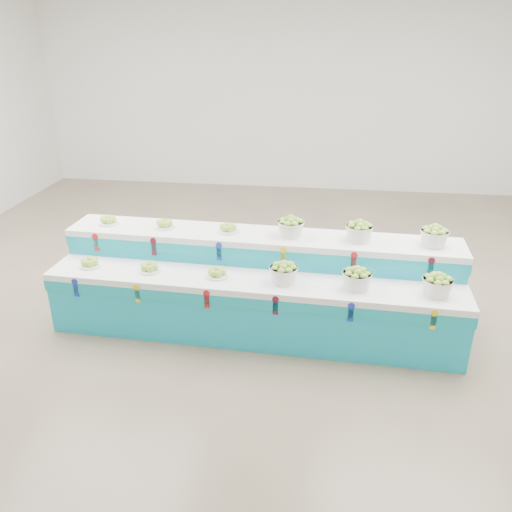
{
  "coord_description": "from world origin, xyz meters",
  "views": [
    {
      "loc": [
        0.88,
        -5.74,
        3.17
      ],
      "look_at": [
        0.19,
        -0.63,
        0.87
      ],
      "focal_mm": 36.29,
      "sensor_mm": 36.0,
      "label": 1
    }
  ],
  "objects_px": {
    "display_stand": "(256,285)",
    "plate_upper_mid": "(165,223)",
    "basket_lower_left": "(284,272)",
    "basket_upper_right": "(434,236)"
  },
  "relations": [
    {
      "from": "display_stand",
      "to": "plate_upper_mid",
      "type": "bearing_deg",
      "value": 166.16
    },
    {
      "from": "plate_upper_mid",
      "to": "basket_lower_left",
      "type": "bearing_deg",
      "value": -23.22
    },
    {
      "from": "display_stand",
      "to": "basket_lower_left",
      "type": "relative_size",
      "value": 15.12
    },
    {
      "from": "plate_upper_mid",
      "to": "basket_upper_right",
      "type": "bearing_deg",
      "value": -2.49
    },
    {
      "from": "display_stand",
      "to": "basket_lower_left",
      "type": "height_order",
      "value": "display_stand"
    },
    {
      "from": "display_stand",
      "to": "plate_upper_mid",
      "type": "xyz_separation_m",
      "value": [
        -1.12,
        0.33,
        0.56
      ]
    },
    {
      "from": "display_stand",
      "to": "plate_upper_mid",
      "type": "distance_m",
      "value": 1.29
    },
    {
      "from": "plate_upper_mid",
      "to": "basket_upper_right",
      "type": "distance_m",
      "value": 3.0
    },
    {
      "from": "display_stand",
      "to": "basket_lower_left",
      "type": "bearing_deg",
      "value": -39.15
    },
    {
      "from": "display_stand",
      "to": "basket_lower_left",
      "type": "xyz_separation_m",
      "value": [
        0.33,
        -0.29,
        0.32
      ]
    }
  ]
}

